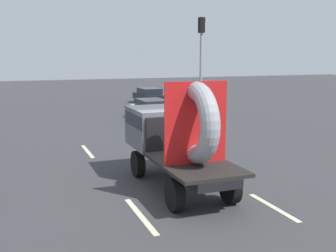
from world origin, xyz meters
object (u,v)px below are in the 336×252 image
at_px(flatbed_truck, 172,134).
at_px(distant_sedan, 151,109).
at_px(oncoming_car, 149,95).
at_px(traffic_light, 201,56).

bearing_deg(flatbed_truck, distant_sedan, 74.39).
relative_size(flatbed_truck, oncoming_car, 1.33).
relative_size(flatbed_truck, traffic_light, 0.87).
xyz_separation_m(flatbed_truck, traffic_light, (6.00, 10.57, 2.46)).
distance_m(flatbed_truck, oncoming_car, 22.60).
xyz_separation_m(flatbed_truck, distant_sedan, (3.64, 13.04, -0.93)).
height_order(flatbed_truck, traffic_light, traffic_light).
distance_m(distant_sedan, traffic_light, 4.81).
xyz_separation_m(flatbed_truck, oncoming_car, (6.36, 21.67, -0.93)).
bearing_deg(distant_sedan, flatbed_truck, -105.61).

